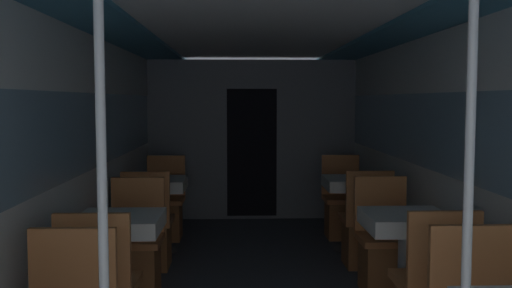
# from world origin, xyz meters

# --- Properties ---
(wall_left) EXTENTS (0.05, 8.41, 2.05)m
(wall_left) POSITION_xyz_m (-1.36, 2.81, 1.06)
(wall_left) COLOR silver
(wall_left) RESTS_ON ground_plane
(wall_right) EXTENTS (0.05, 8.41, 2.05)m
(wall_right) POSITION_xyz_m (1.36, 2.81, 1.06)
(wall_right) COLOR silver
(wall_right) RESTS_ON ground_plane
(ceiling_panel) EXTENTS (2.72, 8.41, 0.07)m
(ceiling_panel) POSITION_xyz_m (0.00, 2.81, 2.10)
(ceiling_panel) COLOR silver
(ceiling_panel) RESTS_ON wall_left
(bulkhead_far) EXTENTS (2.67, 0.09, 2.05)m
(bulkhead_far) POSITION_xyz_m (0.00, 6.09, 1.02)
(bulkhead_far) COLOR slate
(bulkhead_far) RESTS_ON ground_plane
(support_pole_left_0) EXTENTS (0.04, 0.04, 2.05)m
(support_pole_left_0) POSITION_xyz_m (-0.67, 0.79, 1.03)
(support_pole_left_0) COLOR silver
(support_pole_left_0) RESTS_ON ground_plane
(dining_table_left_1) EXTENTS (0.57, 0.57, 0.75)m
(dining_table_left_1) POSITION_xyz_m (-0.99, 2.62, 0.62)
(dining_table_left_1) COLOR #4C4C51
(dining_table_left_1) RESTS_ON ground_plane
(chair_left_far_1) EXTENTS (0.43, 0.43, 0.91)m
(chair_left_far_1) POSITION_xyz_m (-0.99, 3.19, 0.29)
(chair_left_far_1) COLOR #9C5B31
(chair_left_far_1) RESTS_ON ground_plane
(dining_table_left_2) EXTENTS (0.57, 0.57, 0.75)m
(dining_table_left_2) POSITION_xyz_m (-0.99, 4.46, 0.62)
(dining_table_left_2) COLOR #4C4C51
(dining_table_left_2) RESTS_ON ground_plane
(chair_left_near_2) EXTENTS (0.43, 0.43, 0.91)m
(chair_left_near_2) POSITION_xyz_m (-0.99, 3.89, 0.29)
(chair_left_near_2) COLOR #9C5B31
(chair_left_near_2) RESTS_ON ground_plane
(chair_left_far_2) EXTENTS (0.43, 0.43, 0.91)m
(chair_left_far_2) POSITION_xyz_m (-0.99, 5.02, 0.29)
(chair_left_far_2) COLOR #9C5B31
(chair_left_far_2) RESTS_ON ground_plane
(support_pole_right_0) EXTENTS (0.04, 0.04, 2.05)m
(support_pole_right_0) POSITION_xyz_m (0.67, 0.79, 1.03)
(support_pole_right_0) COLOR silver
(support_pole_right_0) RESTS_ON ground_plane
(dining_table_right_1) EXTENTS (0.57, 0.57, 0.75)m
(dining_table_right_1) POSITION_xyz_m (0.99, 2.62, 0.62)
(dining_table_right_1) COLOR #4C4C51
(dining_table_right_1) RESTS_ON ground_plane
(chair_right_far_1) EXTENTS (0.43, 0.43, 0.91)m
(chair_right_far_1) POSITION_xyz_m (0.99, 3.19, 0.29)
(chair_right_far_1) COLOR #9C5B31
(chair_right_far_1) RESTS_ON ground_plane
(dining_table_right_2) EXTENTS (0.57, 0.57, 0.75)m
(dining_table_right_2) POSITION_xyz_m (0.99, 4.46, 0.62)
(dining_table_right_2) COLOR #4C4C51
(dining_table_right_2) RESTS_ON ground_plane
(chair_right_near_2) EXTENTS (0.43, 0.43, 0.91)m
(chair_right_near_2) POSITION_xyz_m (0.99, 3.89, 0.29)
(chair_right_near_2) COLOR #9C5B31
(chair_right_near_2) RESTS_ON ground_plane
(chair_right_far_2) EXTENTS (0.43, 0.43, 0.91)m
(chair_right_far_2) POSITION_xyz_m (0.99, 5.02, 0.29)
(chair_right_far_2) COLOR #9C5B31
(chair_right_far_2) RESTS_ON ground_plane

